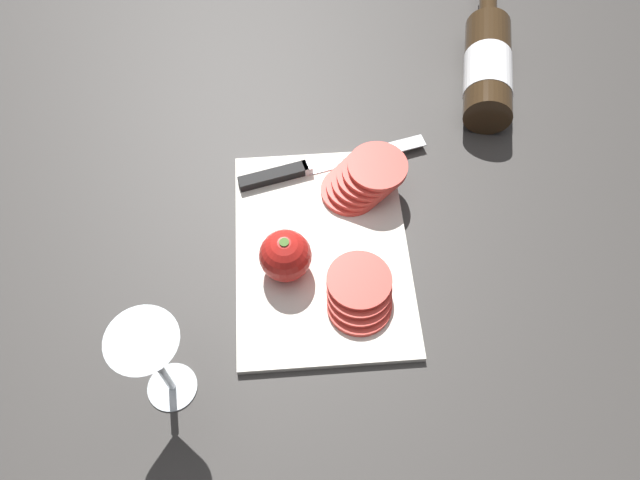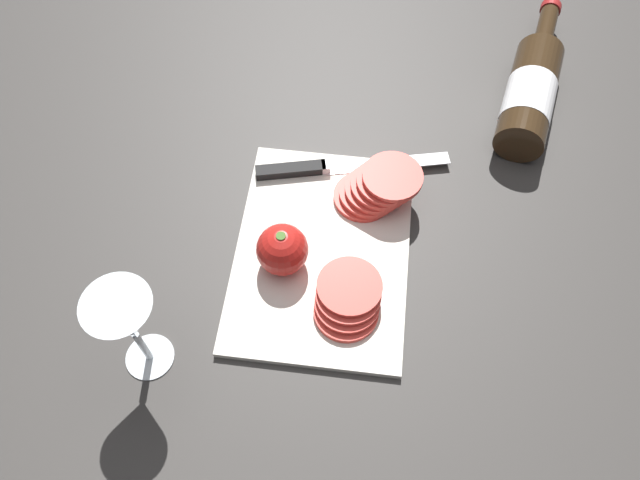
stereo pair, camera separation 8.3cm
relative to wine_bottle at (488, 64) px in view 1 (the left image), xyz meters
name	(u,v)px [view 1 (the left image)]	position (x,y,z in m)	size (l,w,h in m)	color
ground_plane	(322,253)	(0.31, -0.29, -0.04)	(3.00, 3.00, 0.00)	#383533
cutting_board	(320,253)	(0.31, -0.29, -0.03)	(0.33, 0.24, 0.01)	silver
wine_bottle	(488,64)	(0.00, 0.00, 0.00)	(0.33, 0.12, 0.08)	#332314
wine_glass	(152,356)	(0.48, -0.49, 0.07)	(0.08, 0.08, 0.16)	silver
whole_tomato	(285,256)	(0.33, -0.34, 0.01)	(0.07, 0.07, 0.07)	red
knife	(296,171)	(0.17, -0.32, -0.02)	(0.09, 0.29, 0.01)	silver
tomato_slice_stack_near	(359,293)	(0.39, -0.25, -0.01)	(0.11, 0.09, 0.03)	#D63D33
tomato_slice_stack_far	(364,179)	(0.21, -0.22, 0.00)	(0.09, 0.12, 0.05)	#D63D33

